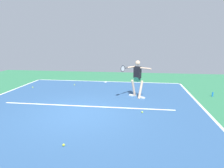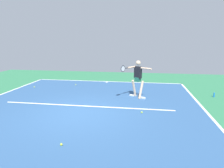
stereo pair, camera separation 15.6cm
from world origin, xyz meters
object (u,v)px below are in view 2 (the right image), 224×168
tennis_ball_centre_court (142,112)px  tennis_ball_by_baseline (61,144)px  tennis_ball_by_sideline (34,87)px  water_bottle (214,95)px  tennis_ball_near_player (76,85)px  tennis_player (137,76)px

tennis_ball_centre_court → tennis_ball_by_baseline: bearing=52.7°
tennis_ball_by_sideline → tennis_ball_by_baseline: 7.32m
tennis_ball_by_baseline → water_bottle: (-5.55, -5.47, 0.08)m
water_bottle → tennis_ball_by_baseline: bearing=44.6°
tennis_ball_near_player → tennis_player: bearing=151.0°
tennis_ball_centre_court → water_bottle: 4.43m
tennis_player → tennis_ball_by_sideline: (6.05, -1.15, -1.00)m
tennis_player → tennis_ball_by_sideline: tennis_player is taller
tennis_ball_centre_court → tennis_ball_near_player: bearing=-46.0°
tennis_ball_by_baseline → water_bottle: size_ratio=0.30×
tennis_ball_near_player → water_bottle: size_ratio=0.30×
tennis_ball_by_sideline → water_bottle: size_ratio=0.30×
tennis_ball_by_sideline → water_bottle: water_bottle is taller
tennis_player → tennis_ball_by_baseline: (1.82, 4.83, -1.00)m
tennis_ball_centre_court → water_bottle: size_ratio=0.30×
tennis_ball_by_baseline → tennis_ball_by_sideline: bearing=-54.8°
tennis_ball_by_baseline → water_bottle: water_bottle is taller
tennis_ball_centre_court → tennis_ball_by_baseline: same height
tennis_player → tennis_ball_by_sideline: bearing=23.1°
tennis_ball_by_baseline → water_bottle: bearing=-135.4°
tennis_player → tennis_ball_by_sideline: size_ratio=27.34×
tennis_player → tennis_ball_by_sideline: 6.24m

